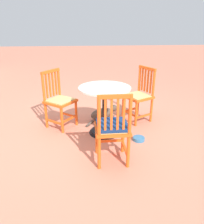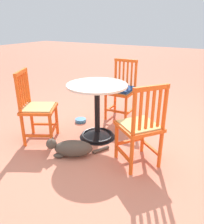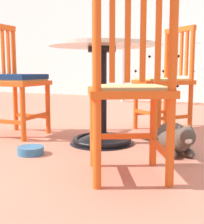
{
  "view_description": "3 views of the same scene",
  "coord_description": "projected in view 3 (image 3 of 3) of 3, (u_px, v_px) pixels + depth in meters",
  "views": [
    {
      "loc": [
        -3.3,
        0.22,
        1.65
      ],
      "look_at": [
        -0.08,
        -0.03,
        0.32
      ],
      "focal_mm": 36.73,
      "sensor_mm": 36.0,
      "label": 1
    },
    {
      "loc": [
        2.18,
        1.32,
        1.45
      ],
      "look_at": [
        -0.03,
        0.06,
        0.42
      ],
      "focal_mm": 36.14,
      "sensor_mm": 36.0,
      "label": 2
    },
    {
      "loc": [
        0.83,
        -2.17,
        0.55
      ],
      "look_at": [
        -0.2,
        0.08,
        0.21
      ],
      "focal_mm": 51.05,
      "sensor_mm": 36.0,
      "label": 3
    }
  ],
  "objects": [
    {
      "name": "cafe_table",
      "position": [
        102.0,
        105.0,
        2.32
      ],
      "size": [
        0.76,
        0.76,
        0.73
      ],
      "color": "black",
      "rests_on": "ground_plane"
    },
    {
      "name": "ground_plane",
      "position": [
        122.0,
        143.0,
        2.37
      ],
      "size": [
        24.0,
        24.0,
        0.0
      ],
      "primitive_type": "plane",
      "color": "#C6755B"
    },
    {
      "name": "building_wall_backdrop",
      "position": [
        200.0,
        20.0,
        5.65
      ],
      "size": [
        10.0,
        0.2,
        2.8
      ],
      "primitive_type": "cube",
      "color": "white",
      "rests_on": "ground_plane"
    },
    {
      "name": "orange_chair_near_fence",
      "position": [
        130.0,
        92.0,
        1.56
      ],
      "size": [
        0.54,
        0.54,
        0.91
      ],
      "color": "#EA5619",
      "rests_on": "ground_plane"
    },
    {
      "name": "orange_chair_at_corner",
      "position": [
        16.0,
        81.0,
        2.6
      ],
      "size": [
        0.41,
        0.41,
        0.91
      ],
      "color": "#EA5619",
      "rests_on": "ground_plane"
    },
    {
      "name": "tabby_cat",
      "position": [
        175.0,
        138.0,
        2.09
      ],
      "size": [
        0.53,
        0.58,
        0.23
      ],
      "color": "#4C4238",
      "rests_on": "ground_plane"
    },
    {
      "name": "pet_water_bowl",
      "position": [
        31.0,
        150.0,
        2.05
      ],
      "size": [
        0.17,
        0.17,
        0.05
      ],
      "primitive_type": "cylinder",
      "color": "teal",
      "rests_on": "ground_plane"
    },
    {
      "name": "orange_chair_facing_out",
      "position": [
        166.0,
        82.0,
        2.81
      ],
      "size": [
        0.56,
        0.56,
        0.91
      ],
      "color": "#EA5619",
      "rests_on": "ground_plane"
    }
  ]
}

